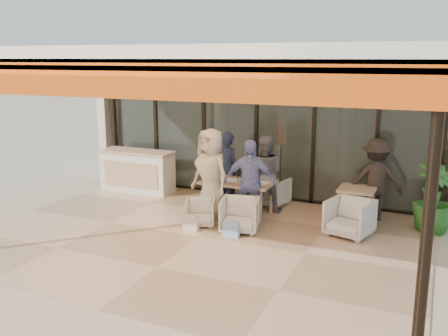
{
  "coord_description": "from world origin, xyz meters",
  "views": [
    {
      "loc": [
        3.91,
        -7.79,
        3.26
      ],
      "look_at": [
        0.1,
        0.9,
        1.15
      ],
      "focal_mm": 40.0,
      "sensor_mm": 36.0,
      "label": 1
    }
  ],
  "objects_px": {
    "diner_grey": "(264,174)",
    "diner_cream": "(211,174)",
    "chair_far_right": "(271,190)",
    "chair_near_left": "(200,212)",
    "diner_navy": "(228,170)",
    "chair_near_right": "(240,214)",
    "host_counter": "(137,171)",
    "diner_periwinkle": "(249,182)",
    "side_table": "(357,193)",
    "chair_far_left": "(237,189)",
    "potted_palm": "(434,198)",
    "side_chair": "(350,216)",
    "dining_table": "(238,183)",
    "standing_woman": "(376,180)"
  },
  "relations": [
    {
      "from": "dining_table",
      "to": "potted_palm",
      "type": "bearing_deg",
      "value": 7.55
    },
    {
      "from": "diner_navy",
      "to": "diner_cream",
      "type": "distance_m",
      "value": 0.9
    },
    {
      "from": "diner_navy",
      "to": "diner_periwinkle",
      "type": "bearing_deg",
      "value": 154.44
    },
    {
      "from": "diner_cream",
      "to": "side_table",
      "type": "distance_m",
      "value": 2.94
    },
    {
      "from": "diner_navy",
      "to": "standing_woman",
      "type": "height_order",
      "value": "same"
    },
    {
      "from": "diner_grey",
      "to": "diner_cream",
      "type": "xyz_separation_m",
      "value": [
        -0.84,
        -0.9,
        0.1
      ]
    },
    {
      "from": "diner_periwinkle",
      "to": "side_table",
      "type": "bearing_deg",
      "value": 10.7
    },
    {
      "from": "chair_far_right",
      "to": "diner_cream",
      "type": "height_order",
      "value": "diner_cream"
    },
    {
      "from": "potted_palm",
      "to": "diner_cream",
      "type": "bearing_deg",
      "value": -167.15
    },
    {
      "from": "potted_palm",
      "to": "diner_periwinkle",
      "type": "bearing_deg",
      "value": -164.07
    },
    {
      "from": "diner_periwinkle",
      "to": "side_chair",
      "type": "bearing_deg",
      "value": -9.88
    },
    {
      "from": "diner_navy",
      "to": "chair_near_right",
      "type": "bearing_deg",
      "value": 142.38
    },
    {
      "from": "diner_navy",
      "to": "diner_cream",
      "type": "relative_size",
      "value": 0.9
    },
    {
      "from": "diner_grey",
      "to": "host_counter",
      "type": "bearing_deg",
      "value": -22.66
    },
    {
      "from": "host_counter",
      "to": "diner_periwinkle",
      "type": "height_order",
      "value": "diner_periwinkle"
    },
    {
      "from": "chair_far_right",
      "to": "standing_woman",
      "type": "bearing_deg",
      "value": -171.98
    },
    {
      "from": "host_counter",
      "to": "diner_navy",
      "type": "relative_size",
      "value": 1.09
    },
    {
      "from": "chair_near_left",
      "to": "chair_near_right",
      "type": "bearing_deg",
      "value": -21.3
    },
    {
      "from": "dining_table",
      "to": "side_chair",
      "type": "relative_size",
      "value": 1.92
    },
    {
      "from": "chair_far_left",
      "to": "diner_navy",
      "type": "relative_size",
      "value": 0.35
    },
    {
      "from": "host_counter",
      "to": "chair_near_left",
      "type": "distance_m",
      "value": 3.06
    },
    {
      "from": "chair_far_left",
      "to": "diner_cream",
      "type": "distance_m",
      "value": 1.54
    },
    {
      "from": "diner_navy",
      "to": "potted_palm",
      "type": "relative_size",
      "value": 1.26
    },
    {
      "from": "chair_near_right",
      "to": "side_table",
      "type": "relative_size",
      "value": 0.96
    },
    {
      "from": "chair_near_right",
      "to": "potted_palm",
      "type": "height_order",
      "value": "potted_palm"
    },
    {
      "from": "chair_far_right",
      "to": "side_chair",
      "type": "bearing_deg",
      "value": 157.92
    },
    {
      "from": "diner_navy",
      "to": "diner_cream",
      "type": "bearing_deg",
      "value": 111.41
    },
    {
      "from": "dining_table",
      "to": "side_chair",
      "type": "height_order",
      "value": "dining_table"
    },
    {
      "from": "diner_navy",
      "to": "diner_cream",
      "type": "xyz_separation_m",
      "value": [
        0.0,
        -0.9,
        0.09
      ]
    },
    {
      "from": "host_counter",
      "to": "potted_palm",
      "type": "bearing_deg",
      "value": -1.83
    },
    {
      "from": "chair_far_right",
      "to": "chair_near_left",
      "type": "height_order",
      "value": "chair_far_right"
    },
    {
      "from": "chair_far_right",
      "to": "chair_near_left",
      "type": "distance_m",
      "value": 2.08
    },
    {
      "from": "chair_far_right",
      "to": "diner_navy",
      "type": "relative_size",
      "value": 0.42
    },
    {
      "from": "host_counter",
      "to": "chair_near_left",
      "type": "bearing_deg",
      "value": -33.28
    },
    {
      "from": "dining_table",
      "to": "diner_navy",
      "type": "distance_m",
      "value": 0.63
    },
    {
      "from": "chair_near_left",
      "to": "dining_table",
      "type": "bearing_deg",
      "value": 45.27
    },
    {
      "from": "diner_navy",
      "to": "diner_grey",
      "type": "height_order",
      "value": "diner_navy"
    },
    {
      "from": "potted_palm",
      "to": "chair_near_left",
      "type": "bearing_deg",
      "value": -160.84
    },
    {
      "from": "potted_palm",
      "to": "dining_table",
      "type": "bearing_deg",
      "value": -172.45
    },
    {
      "from": "chair_far_right",
      "to": "standing_woman",
      "type": "relative_size",
      "value": 0.42
    },
    {
      "from": "chair_far_left",
      "to": "chair_far_right",
      "type": "xyz_separation_m",
      "value": [
        0.84,
        0.0,
        0.06
      ]
    },
    {
      "from": "diner_navy",
      "to": "standing_woman",
      "type": "relative_size",
      "value": 1.0
    },
    {
      "from": "chair_far_right",
      "to": "diner_navy",
      "type": "xyz_separation_m",
      "value": [
        -0.84,
        -0.5,
        0.49
      ]
    },
    {
      "from": "host_counter",
      "to": "potted_palm",
      "type": "height_order",
      "value": "potted_palm"
    },
    {
      "from": "side_table",
      "to": "host_counter",
      "type": "bearing_deg",
      "value": 176.43
    },
    {
      "from": "chair_far_right",
      "to": "potted_palm",
      "type": "distance_m",
      "value": 3.4
    },
    {
      "from": "diner_grey",
      "to": "side_table",
      "type": "xyz_separation_m",
      "value": [
        1.96,
        -0.06,
        -0.2
      ]
    },
    {
      "from": "diner_cream",
      "to": "standing_woman",
      "type": "xyz_separation_m",
      "value": [
        3.09,
        1.25,
        -0.09
      ]
    },
    {
      "from": "diner_grey",
      "to": "side_table",
      "type": "bearing_deg",
      "value": 160.12
    },
    {
      "from": "dining_table",
      "to": "diner_periwinkle",
      "type": "relative_size",
      "value": 0.88
    }
  ]
}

